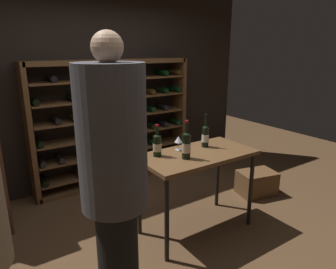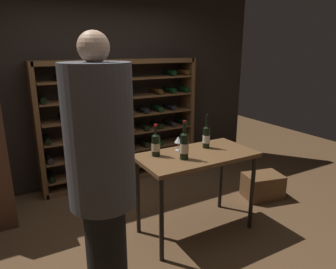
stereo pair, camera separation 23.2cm
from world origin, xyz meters
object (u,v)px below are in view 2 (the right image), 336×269
at_px(wine_glass_stemmed_center, 178,140).
at_px(person_guest_khaki, 101,170).
at_px(wine_crate, 263,186).
at_px(wine_bottle_gold_foil, 184,145).
at_px(wine_bottle_black_capsule, 156,144).
at_px(wine_rack, 122,123).
at_px(tasting_table, 197,163).
at_px(wine_bottle_red_label, 206,136).

bearing_deg(wine_glass_stemmed_center, person_guest_khaki, -145.96).
relative_size(wine_crate, wine_glass_stemmed_center, 3.16).
bearing_deg(wine_bottle_gold_foil, wine_bottle_black_capsule, 132.51).
bearing_deg(wine_crate, wine_rack, 132.89).
xyz_separation_m(wine_rack, person_guest_khaki, (-0.98, -2.18, 0.26)).
height_order(wine_bottle_gold_foil, wine_glass_stemmed_center, wine_bottle_gold_foil).
distance_m(wine_crate, wine_glass_stemmed_center, 1.56).
bearing_deg(wine_glass_stemmed_center, wine_bottle_black_capsule, -173.82).
height_order(wine_crate, wine_bottle_gold_foil, wine_bottle_gold_foil).
bearing_deg(tasting_table, person_guest_khaki, -155.65).
xyz_separation_m(tasting_table, wine_bottle_black_capsule, (-0.39, 0.15, 0.22)).
relative_size(wine_bottle_gold_foil, wine_glass_stemmed_center, 2.50).
xyz_separation_m(wine_bottle_black_capsule, wine_glass_stemmed_center, (0.28, 0.03, -0.01)).
relative_size(tasting_table, wine_crate, 2.50).
distance_m(wine_rack, person_guest_khaki, 2.41).
distance_m(wine_rack, wine_glass_stemmed_center, 1.49).
bearing_deg(person_guest_khaki, wine_bottle_gold_foil, -150.41).
bearing_deg(wine_glass_stemmed_center, wine_bottle_gold_foil, -108.82).
distance_m(person_guest_khaki, wine_glass_stemmed_center, 1.25).
height_order(person_guest_khaki, wine_glass_stemmed_center, person_guest_khaki).
bearing_deg(wine_bottle_gold_foil, wine_crate, 10.43).
bearing_deg(wine_bottle_black_capsule, wine_bottle_gold_foil, -47.49).
height_order(person_guest_khaki, wine_bottle_gold_foil, person_guest_khaki).
height_order(tasting_table, wine_glass_stemmed_center, wine_glass_stemmed_center).
height_order(wine_rack, wine_crate, wine_rack).
distance_m(wine_rack, wine_bottle_gold_foil, 1.74).
xyz_separation_m(wine_bottle_red_label, wine_bottle_black_capsule, (-0.59, 0.04, -0.01)).
bearing_deg(person_guest_khaki, tasting_table, -151.57).
xyz_separation_m(wine_rack, tasting_table, (0.16, -1.66, -0.08)).
relative_size(wine_rack, wine_bottle_gold_foil, 6.11).
height_order(wine_bottle_red_label, wine_bottle_black_capsule, wine_bottle_red_label).
xyz_separation_m(wine_bottle_red_label, wine_bottle_gold_foil, (-0.39, -0.18, 0.01)).
distance_m(tasting_table, wine_crate, 1.37).
bearing_deg(wine_rack, wine_bottle_red_label, -77.18).
height_order(wine_rack, person_guest_khaki, person_guest_khaki).
height_order(wine_crate, wine_bottle_black_capsule, wine_bottle_black_capsule).
relative_size(tasting_table, wine_bottle_gold_foil, 3.15).
xyz_separation_m(person_guest_khaki, wine_bottle_black_capsule, (0.75, 0.67, -0.12)).
bearing_deg(wine_bottle_gold_foil, wine_bottle_red_label, 24.38).
relative_size(wine_rack, person_guest_khaki, 1.15).
bearing_deg(wine_bottle_black_capsule, wine_crate, 1.58).
height_order(wine_bottle_gold_foil, wine_bottle_black_capsule, wine_bottle_gold_foil).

